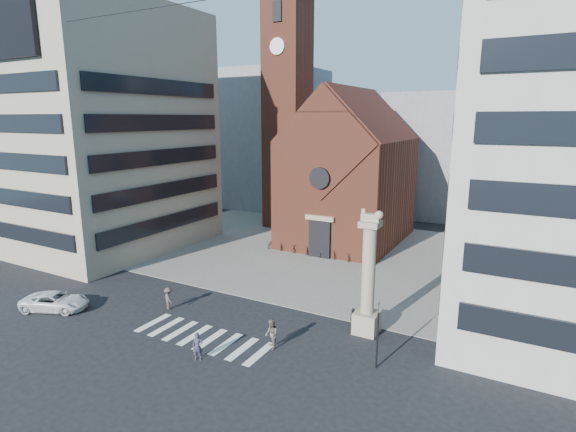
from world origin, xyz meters
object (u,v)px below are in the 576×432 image
object	(u,v)px
white_car	(55,301)
pedestrian_0	(198,347)
traffic_light	(378,332)
scooter_0	(270,244)
pedestrian_2	(353,319)
pedestrian_1	(271,334)
lion_column	(368,285)

from	to	relation	value
white_car	pedestrian_0	xyz separation A→B (m)	(14.39, -0.41, 0.18)
traffic_light	pedestrian_0	xyz separation A→B (m)	(-9.83, -4.36, -1.42)
white_car	scooter_0	xyz separation A→B (m)	(5.85, 22.27, -0.19)
traffic_light	pedestrian_2	bearing A→B (deg)	126.87
pedestrian_2	scooter_0	xyz separation A→B (m)	(-15.37, 14.32, -0.28)
pedestrian_1	pedestrian_2	xyz separation A→B (m)	(3.59, 5.04, -0.20)
traffic_light	pedestrian_0	world-z (taller)	traffic_light
lion_column	pedestrian_1	size ratio (longest dim) A/B	4.41
pedestrian_0	pedestrian_2	distance (m)	10.80
pedestrian_0	scooter_0	distance (m)	24.24
traffic_light	pedestrian_2	xyz separation A→B (m)	(-3.00, 4.00, -1.51)
traffic_light	pedestrian_2	world-z (taller)	traffic_light
pedestrian_0	pedestrian_2	world-z (taller)	pedestrian_0
white_car	pedestrian_2	world-z (taller)	pedestrian_2
pedestrian_2	white_car	bearing A→B (deg)	91.98
pedestrian_2	scooter_0	world-z (taller)	pedestrian_2
pedestrian_0	pedestrian_2	size ratio (longest dim) A/B	1.12
white_car	pedestrian_1	distance (m)	17.88
scooter_0	lion_column	bearing A→B (deg)	-56.94
white_car	scooter_0	world-z (taller)	white_car
lion_column	scooter_0	distance (m)	21.96
scooter_0	white_car	bearing A→B (deg)	-120.50
pedestrian_0	traffic_light	bearing A→B (deg)	-6.16
pedestrian_1	scooter_0	bearing A→B (deg)	167.74
lion_column	pedestrian_1	bearing A→B (deg)	-132.34
traffic_light	pedestrian_1	world-z (taller)	traffic_light
scooter_0	traffic_light	bearing A→B (deg)	-60.70
traffic_light	pedestrian_1	size ratio (longest dim) A/B	2.19
traffic_light	white_car	world-z (taller)	traffic_light
white_car	pedestrian_0	bearing A→B (deg)	-115.47
lion_column	pedestrian_0	size ratio (longest dim) A/B	4.98
pedestrian_0	pedestrian_2	xyz separation A→B (m)	(6.83, 8.36, -0.09)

